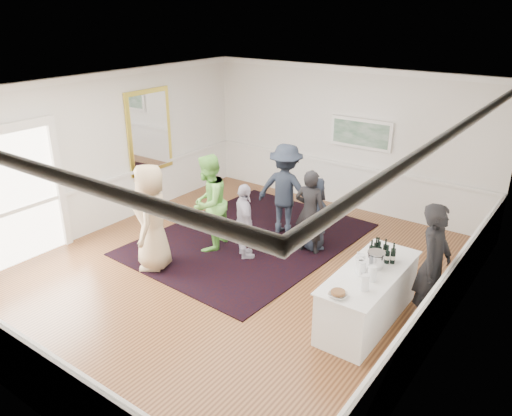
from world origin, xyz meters
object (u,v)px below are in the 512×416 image
Objects in this scene: bartender at (433,265)px; guest_navy at (314,214)px; guest_tan at (152,217)px; ice_bucket at (376,260)px; guest_green at (209,203)px; serving_table at (368,296)px; guest_lilac at (244,222)px; guest_dark_b at (310,212)px; guest_dark_a at (286,190)px; nut_bowl at (338,294)px.

guest_navy is (-2.59, 1.11, -0.22)m from bartender.
guest_tan reaches higher than ice_bucket.
ice_bucket is (3.50, -0.32, 0.02)m from guest_green.
guest_tan is 1.03× the size of guest_green.
guest_navy reaches higher than serving_table.
guest_tan is 1.34× the size of guest_lilac.
guest_green reaches higher than guest_navy.
serving_table is at bearing 133.87° from guest_dark_b.
guest_dark_a is (1.10, 2.62, -0.02)m from guest_tan.
bartender is 1.62m from nut_bowl.
guest_navy is 3.10m from nut_bowl.
guest_tan is 7.57× the size of nut_bowl.
guest_dark_b is (-1.85, 1.44, 0.40)m from serving_table.
guest_tan reaches higher than serving_table.
nut_bowl is at bearing 55.00° from guest_green.
guest_green is 1.66m from guest_dark_a.
bartender is at bearing -159.59° from guest_navy.
ice_bucket is at bearing 85.73° from nut_bowl.
guest_lilac is at bearing 38.01° from guest_dark_b.
guest_lilac is at bearing 168.58° from serving_table.
guest_tan is at bearing 57.31° from guest_dark_a.
guest_tan is (-4.52, -1.22, 0.03)m from bartender.
bartender is at bearing 147.88° from guest_dark_a.
guest_lilac is at bearing 171.59° from ice_bucket.
guest_lilac is (1.09, 1.24, -0.24)m from guest_tan.
bartender is at bearing 152.09° from guest_dark_b.
guest_lilac is 1.00× the size of guest_navy.
guest_lilac is at bearing 82.41° from guest_green.
guest_dark_b is 2.93m from nut_bowl.
guest_tan is at bearing 39.39° from guest_dark_b.
guest_lilac is (0.79, 0.08, -0.21)m from guest_green.
guest_dark_b is (1.95, 2.14, -0.14)m from guest_tan.
guest_dark_a reaches higher than guest_green.
guest_tan is at bearing -169.65° from serving_table.
guest_dark_a is at bearing 24.68° from guest_navy.
bartender is 3.44m from guest_lilac.
serving_table is at bearing -90.64° from ice_bucket.
guest_dark_b is at bearing 137.73° from guest_navy.
nut_bowl is at bearing -167.52° from guest_lilac.
guest_tan is 3.04m from guest_navy.
guest_tan reaches higher than nut_bowl.
bartender reaches higher than guest_green.
serving_table is 2.50m from guest_navy.
ice_bucket is at bearing -147.40° from guest_lilac.
guest_dark_b is 6.33× the size of ice_bucket.
serving_table is 1.12× the size of guest_green.
ice_bucket is (2.70, -1.78, 0.02)m from guest_dark_a.
guest_green is 1.30× the size of guest_lilac.
bartender is 2.82m from guest_navy.
bartender reaches higher than guest_dark_b.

